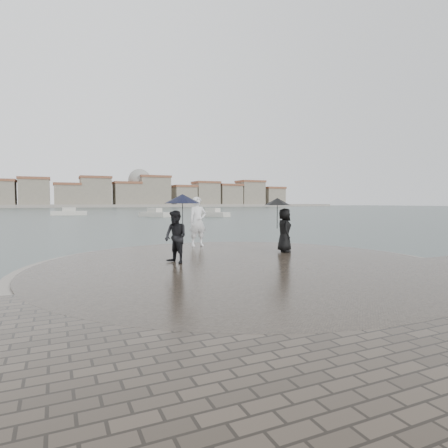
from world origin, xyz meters
name	(u,v)px	position (x,y,z in m)	size (l,w,h in m)	color
ground	(318,305)	(0.00, 0.00, 0.00)	(400.00, 400.00, 0.00)	#2B3835
kerb_ring	(242,270)	(0.00, 3.50, 0.16)	(12.50, 12.50, 0.32)	gray
quay_tip	(242,269)	(0.00, 3.50, 0.18)	(11.90, 11.90, 0.36)	#2D261E
statue	(198,222)	(0.31, 8.08, 1.37)	(0.74, 0.48, 2.02)	white
visitor_left	(178,224)	(-1.69, 4.38, 1.50)	(1.21, 1.10, 2.04)	black
visitor_right	(282,222)	(2.46, 5.12, 1.45)	(1.12, 1.04, 1.95)	black
far_skyline	(50,194)	(-6.29, 160.71, 5.61)	(260.00, 20.00, 37.00)	gray
boats	(106,215)	(1.45, 47.35, 0.38)	(37.60, 27.36, 1.50)	beige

